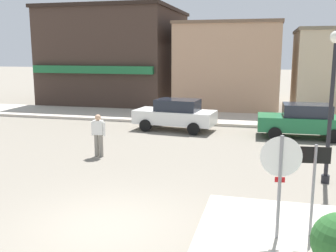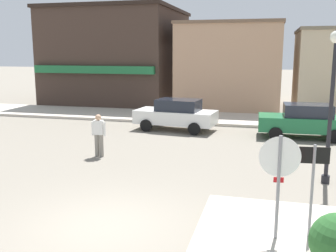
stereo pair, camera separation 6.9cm
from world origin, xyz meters
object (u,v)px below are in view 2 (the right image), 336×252
(lamp_post, at_px, (333,85))
(parked_car_nearest, at_px, (176,114))
(one_way_sign, at_px, (313,182))
(parked_car_second, at_px, (304,120))
(stop_sign, at_px, (279,174))
(pedestrian_crossing_near, at_px, (99,134))

(lamp_post, xyz_separation_m, parked_car_nearest, (-6.22, 6.73, -2.15))
(one_way_sign, xyz_separation_m, parked_car_second, (0.69, 10.54, -0.52))
(stop_sign, xyz_separation_m, one_way_sign, (0.67, 0.24, -0.19))
(parked_car_nearest, xyz_separation_m, parked_car_second, (6.07, -0.30, 0.00))
(parked_car_second, distance_m, pedestrian_crossing_near, 9.38)
(one_way_sign, bearing_deg, pedestrian_crossing_near, 143.46)
(stop_sign, height_order, pedestrian_crossing_near, stop_sign)
(stop_sign, height_order, parked_car_second, stop_sign)
(lamp_post, xyz_separation_m, parked_car_second, (-0.15, 6.43, -2.15))
(one_way_sign, relative_size, pedestrian_crossing_near, 1.30)
(parked_car_second, height_order, pedestrian_crossing_near, pedestrian_crossing_near)
(one_way_sign, relative_size, parked_car_nearest, 0.50)
(one_way_sign, bearing_deg, lamp_post, 78.51)
(lamp_post, bearing_deg, stop_sign, -109.04)
(parked_car_second, xyz_separation_m, pedestrian_crossing_near, (-7.72, -5.33, 0.06))
(stop_sign, distance_m, one_way_sign, 0.73)
(pedestrian_crossing_near, bearing_deg, one_way_sign, -36.54)
(parked_car_nearest, bearing_deg, lamp_post, -47.25)
(parked_car_second, bearing_deg, pedestrian_crossing_near, -145.39)
(stop_sign, height_order, parked_car_nearest, stop_sign)
(pedestrian_crossing_near, bearing_deg, stop_sign, -40.57)
(pedestrian_crossing_near, bearing_deg, parked_car_second, 34.61)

